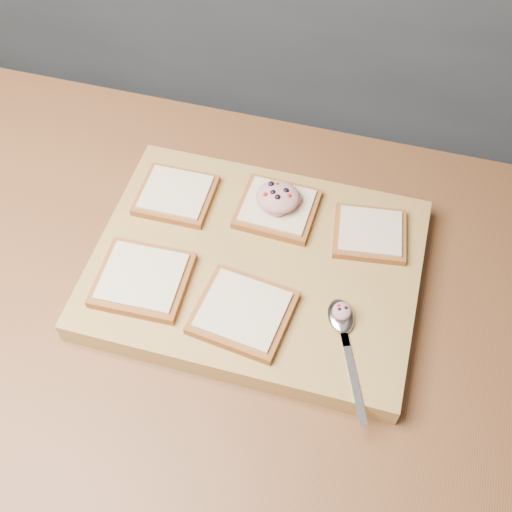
{
  "coord_description": "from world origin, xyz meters",
  "views": [
    {
      "loc": [
        0.3,
        -0.47,
        1.73
      ],
      "look_at": [
        0.15,
        0.06,
        0.95
      ],
      "focal_mm": 45.0,
      "sensor_mm": 36.0,
      "label": 1
    }
  ],
  "objects_px": {
    "cutting_board": "(256,267)",
    "spoon": "(342,325)",
    "tuna_salad_dollop": "(278,197)",
    "bread_far_center": "(277,208)"
  },
  "relations": [
    {
      "from": "tuna_salad_dollop",
      "to": "spoon",
      "type": "bearing_deg",
      "value": -52.23
    },
    {
      "from": "cutting_board",
      "to": "tuna_salad_dollop",
      "type": "relative_size",
      "value": 7.11
    },
    {
      "from": "bread_far_center",
      "to": "cutting_board",
      "type": "bearing_deg",
      "value": -94.29
    },
    {
      "from": "bread_far_center",
      "to": "tuna_salad_dollop",
      "type": "bearing_deg",
      "value": 97.63
    },
    {
      "from": "bread_far_center",
      "to": "spoon",
      "type": "relative_size",
      "value": 0.68
    },
    {
      "from": "bread_far_center",
      "to": "spoon",
      "type": "height_order",
      "value": "bread_far_center"
    },
    {
      "from": "cutting_board",
      "to": "spoon",
      "type": "xyz_separation_m",
      "value": [
        0.15,
        -0.08,
        0.02
      ]
    },
    {
      "from": "tuna_salad_dollop",
      "to": "bread_far_center",
      "type": "bearing_deg",
      "value": -82.37
    },
    {
      "from": "tuna_salad_dollop",
      "to": "cutting_board",
      "type": "bearing_deg",
      "value": -93.97
    },
    {
      "from": "bread_far_center",
      "to": "spoon",
      "type": "distance_m",
      "value": 0.22
    }
  ]
}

